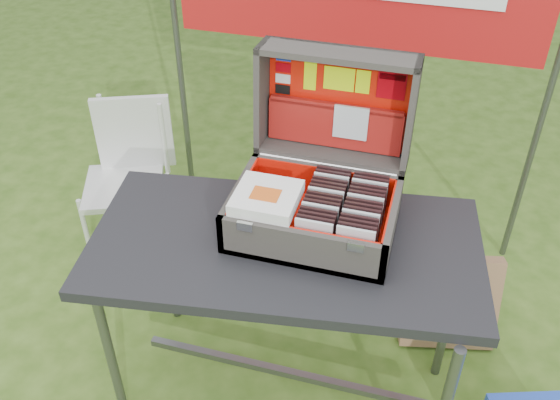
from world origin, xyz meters
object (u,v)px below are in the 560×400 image
(table, at_px, (285,324))
(suitcase, at_px, (320,157))
(chair, at_px, (124,188))
(cardboard_box, at_px, (450,302))

(table, distance_m, suitcase, 0.68)
(table, bearing_deg, suitcase, 54.06)
(chair, relative_size, cardboard_box, 1.88)
(cardboard_box, bearing_deg, suitcase, -160.33)
(suitcase, relative_size, cardboard_box, 1.29)
(table, relative_size, cardboard_box, 3.06)
(table, relative_size, chair, 1.62)
(suitcase, bearing_deg, cardboard_box, 32.19)
(table, distance_m, cardboard_box, 0.79)
(table, bearing_deg, cardboard_box, 30.16)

